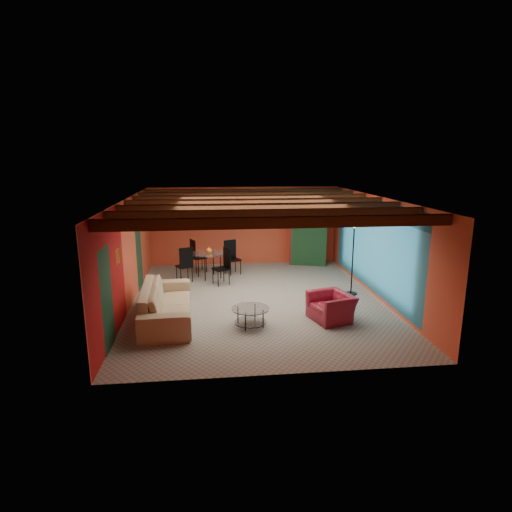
{
  "coord_description": "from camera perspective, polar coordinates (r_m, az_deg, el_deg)",
  "views": [
    {
      "loc": [
        -1.23,
        -10.67,
        3.72
      ],
      "look_at": [
        0.0,
        0.2,
        1.15
      ],
      "focal_mm": 29.81,
      "sensor_mm": 36.0,
      "label": 1
    }
  ],
  "objects": [
    {
      "name": "armoire",
      "position": [
        15.02,
        6.86,
        2.81
      ],
      "size": [
        1.29,
        0.87,
        2.06
      ],
      "primitive_type": "cube",
      "rotation": [
        0.0,
        0.0,
        -0.27
      ],
      "color": "maroon",
      "rests_on": "ground"
    },
    {
      "name": "room",
      "position": [
        10.94,
        0.05,
        6.08
      ],
      "size": [
        6.52,
        8.01,
        2.71
      ],
      "color": "gray",
      "rests_on": "ground"
    },
    {
      "name": "dining_table",
      "position": [
        13.32,
        -6.29,
        -0.61
      ],
      "size": [
        2.81,
        2.81,
        1.11
      ],
      "primitive_type": null,
      "rotation": [
        0.0,
        0.0,
        0.42
      ],
      "color": "silver",
      "rests_on": "ground"
    },
    {
      "name": "vase",
      "position": [
        13.18,
        -6.37,
        2.15
      ],
      "size": [
        0.22,
        0.22,
        0.2
      ],
      "primitive_type": "imported",
      "rotation": [
        0.0,
        0.0,
        0.16
      ],
      "color": "orange",
      "rests_on": "dining_table"
    },
    {
      "name": "ceiling_fan",
      "position": [
        10.83,
        0.12,
        6.0
      ],
      "size": [
        1.5,
        1.5,
        0.44
      ],
      "primitive_type": null,
      "color": "#472614",
      "rests_on": "ceiling"
    },
    {
      "name": "sofa",
      "position": [
        10.12,
        -11.92,
        -6.16
      ],
      "size": [
        1.24,
        2.87,
        0.82
      ],
      "primitive_type": "imported",
      "rotation": [
        0.0,
        0.0,
        1.62
      ],
      "color": "tan",
      "rests_on": "ground"
    },
    {
      "name": "potted_plant",
      "position": [
        14.85,
        7.0,
        7.61
      ],
      "size": [
        0.5,
        0.45,
        0.47
      ],
      "primitive_type": "imported",
      "rotation": [
        0.0,
        0.0,
        0.24
      ],
      "color": "#26661E",
      "rests_on": "armoire"
    },
    {
      "name": "coffee_table",
      "position": [
        9.61,
        -0.76,
        -8.17
      ],
      "size": [
        1.07,
        1.07,
        0.43
      ],
      "primitive_type": null,
      "rotation": [
        0.0,
        0.0,
        0.33
      ],
      "color": "white",
      "rests_on": "ground"
    },
    {
      "name": "floor_lamp",
      "position": [
        11.85,
        12.85,
        -0.23
      ],
      "size": [
        0.5,
        0.5,
        2.07
      ],
      "primitive_type": null,
      "rotation": [
        0.0,
        0.0,
        0.19
      ],
      "color": "black",
      "rests_on": "ground"
    },
    {
      "name": "painting",
      "position": [
        14.78,
        -5.13,
        5.12
      ],
      "size": [
        1.05,
        0.03,
        0.65
      ],
      "primitive_type": "cube",
      "color": "black",
      "rests_on": "wall_back"
    },
    {
      "name": "armchair",
      "position": [
        10.08,
        10.06,
        -6.74
      ],
      "size": [
        1.09,
        1.17,
        0.63
      ],
      "primitive_type": "imported",
      "rotation": [
        0.0,
        0.0,
        -1.28
      ],
      "color": "maroon",
      "rests_on": "ground"
    }
  ]
}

